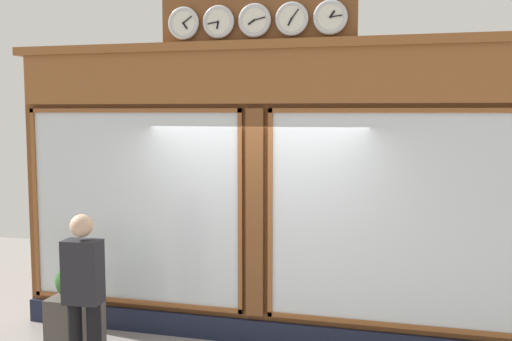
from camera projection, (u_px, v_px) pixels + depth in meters
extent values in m
cube|color=brown|center=(259.00, 198.00, 6.85)|extent=(5.94, 0.30, 3.34)
cube|color=#191E33|center=(256.00, 332.00, 6.84)|extent=(5.94, 0.08, 0.28)
cube|color=brown|center=(255.00, 77.00, 6.53)|extent=(5.82, 0.08, 0.59)
cube|color=brown|center=(256.00, 45.00, 6.52)|extent=(6.06, 0.20, 0.10)
cube|color=silver|center=(393.00, 219.00, 6.32)|extent=(2.62, 0.02, 2.25)
cube|color=brown|center=(395.00, 110.00, 6.18)|extent=(2.72, 0.04, 0.05)
cube|color=brown|center=(390.00, 325.00, 6.41)|extent=(2.72, 0.04, 0.05)
cube|color=brown|center=(270.00, 214.00, 6.65)|extent=(0.05, 0.04, 2.35)
cube|color=silver|center=(134.00, 207.00, 7.10)|extent=(2.62, 0.02, 2.25)
cube|color=brown|center=(131.00, 110.00, 6.97)|extent=(2.72, 0.04, 0.05)
cube|color=brown|center=(135.00, 302.00, 7.20)|extent=(2.72, 0.04, 0.05)
cube|color=brown|center=(36.00, 203.00, 7.43)|extent=(0.05, 0.04, 2.35)
cube|color=brown|center=(240.00, 213.00, 6.74)|extent=(0.05, 0.04, 2.35)
cube|color=brown|center=(255.00, 213.00, 6.70)|extent=(0.20, 0.10, 2.35)
cube|color=brown|center=(256.00, 21.00, 6.53)|extent=(2.21, 0.06, 0.56)
cylinder|color=white|center=(330.00, 17.00, 6.24)|extent=(0.29, 0.02, 0.29)
torus|color=silver|center=(330.00, 17.00, 6.24)|extent=(0.37, 0.05, 0.37)
cube|color=black|center=(332.00, 14.00, 6.22)|extent=(0.06, 0.01, 0.08)
cube|color=black|center=(336.00, 16.00, 6.21)|extent=(0.12, 0.01, 0.03)
sphere|color=black|center=(330.00, 17.00, 6.22)|extent=(0.02, 0.02, 0.02)
cylinder|color=white|center=(292.00, 19.00, 6.35)|extent=(0.29, 0.02, 0.29)
torus|color=silver|center=(292.00, 19.00, 6.34)|extent=(0.36, 0.04, 0.36)
cube|color=black|center=(290.00, 22.00, 6.34)|extent=(0.05, 0.01, 0.08)
cube|color=black|center=(295.00, 14.00, 6.32)|extent=(0.08, 0.01, 0.11)
sphere|color=black|center=(291.00, 19.00, 6.33)|extent=(0.02, 0.02, 0.02)
cylinder|color=white|center=(255.00, 20.00, 6.46)|extent=(0.29, 0.02, 0.29)
torus|color=silver|center=(254.00, 20.00, 6.45)|extent=(0.37, 0.05, 0.37)
cube|color=black|center=(251.00, 22.00, 6.45)|extent=(0.08, 0.01, 0.06)
cube|color=black|center=(260.00, 19.00, 6.42)|extent=(0.12, 0.01, 0.04)
sphere|color=black|center=(254.00, 20.00, 6.44)|extent=(0.02, 0.02, 0.02)
cylinder|color=white|center=(219.00, 22.00, 6.56)|extent=(0.29, 0.02, 0.29)
torus|color=silver|center=(218.00, 22.00, 6.56)|extent=(0.36, 0.05, 0.36)
cube|color=black|center=(217.00, 25.00, 6.55)|extent=(0.03, 0.01, 0.08)
cube|color=black|center=(213.00, 23.00, 6.57)|extent=(0.12, 0.01, 0.03)
sphere|color=black|center=(218.00, 22.00, 6.55)|extent=(0.02, 0.02, 0.02)
cylinder|color=white|center=(184.00, 23.00, 6.67)|extent=(0.29, 0.02, 0.29)
torus|color=silver|center=(184.00, 23.00, 6.67)|extent=(0.37, 0.05, 0.37)
cube|color=black|center=(185.00, 26.00, 6.65)|extent=(0.06, 0.01, 0.07)
cube|color=black|center=(187.00, 20.00, 6.64)|extent=(0.11, 0.01, 0.08)
sphere|color=black|center=(183.00, 23.00, 6.65)|extent=(0.02, 0.02, 0.02)
cube|color=#232328|center=(83.00, 272.00, 5.73)|extent=(0.38, 0.25, 0.62)
sphere|color=tan|center=(81.00, 226.00, 5.68)|extent=(0.22, 0.22, 0.22)
cube|color=#4C4742|center=(75.00, 326.00, 6.53)|extent=(0.56, 0.36, 0.63)
sphere|color=#285623|center=(74.00, 281.00, 6.48)|extent=(0.39, 0.39, 0.39)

